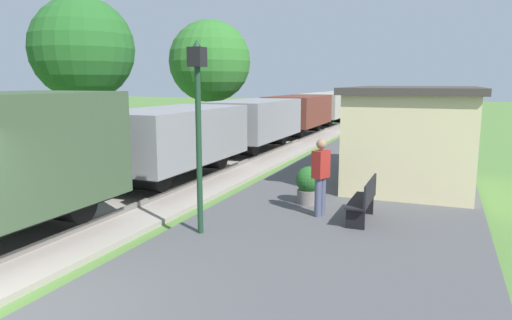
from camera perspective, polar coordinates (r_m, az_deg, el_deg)
name	(u,v)px	position (r m, az deg, el deg)	size (l,w,h in m)	color
freight_train	(274,118)	(22.79, 2.27, 5.18)	(2.50, 39.20, 2.72)	#384C33
station_hut	(413,134)	(14.55, 18.55, 3.00)	(3.50, 5.80, 2.78)	beige
bench_near_hut	(364,200)	(10.18, 13.03, -4.72)	(0.42, 1.50, 0.91)	black
bench_down_platform	(402,145)	(19.34, 17.34, 1.79)	(0.42, 1.50, 0.91)	black
person_waiting	(321,174)	(10.31, 7.88, -1.75)	(0.36, 0.44, 1.71)	#474C66
potted_planter	(309,184)	(11.42, 6.44, -2.98)	(0.64, 0.64, 0.92)	slate
lamp_post_near	(198,102)	(8.91, -7.07, 7.00)	(0.28, 0.28, 3.70)	#193823
tree_trackside_far	(83,49)	(20.21, -20.36, 12.52)	(4.07, 4.07, 6.48)	#4C3823
tree_field_left	(210,61)	(25.40, -5.62, 11.85)	(4.31, 4.31, 6.39)	#4C3823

